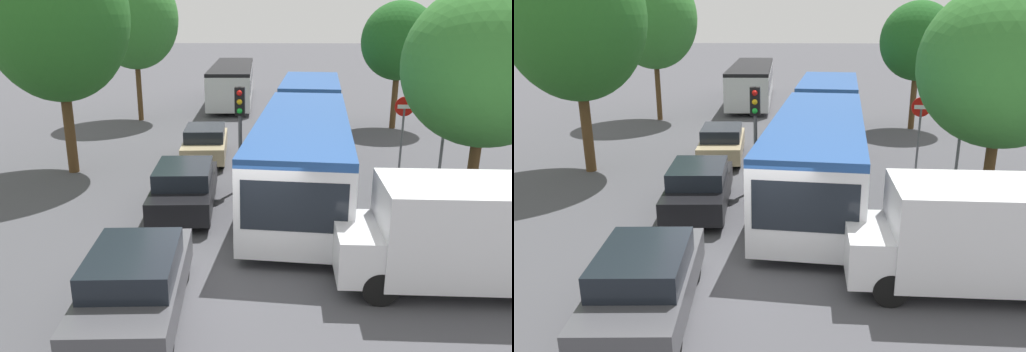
{
  "view_description": "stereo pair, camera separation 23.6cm",
  "coord_description": "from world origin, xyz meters",
  "views": [
    {
      "loc": [
        0.55,
        -9.88,
        5.52
      ],
      "look_at": [
        0.2,
        3.57,
        1.2
      ],
      "focal_mm": 35.0,
      "sensor_mm": 36.0,
      "label": 1
    },
    {
      "loc": [
        0.79,
        -9.87,
        5.52
      ],
      "look_at": [
        0.2,
        3.57,
        1.2
      ],
      "focal_mm": 35.0,
      "sensor_mm": 36.0,
      "label": 2
    }
  ],
  "objects": [
    {
      "name": "no_entry_sign",
      "position": [
        5.35,
        7.8,
        1.88
      ],
      "size": [
        0.7,
        0.08,
        2.82
      ],
      "rotation": [
        0.0,
        0.0,
        -1.57
      ],
      "color": "#56595E",
      "rests_on": "ground"
    },
    {
      "name": "direction_sign_post",
      "position": [
        6.33,
        6.38,
        2.55
      ],
      "size": [
        0.33,
        1.38,
        3.6
      ],
      "rotation": [
        0.0,
        0.0,
        3.34
      ],
      "color": "#56595E",
      "rests_on": "ground"
    },
    {
      "name": "tree_left_mid",
      "position": [
        -6.68,
        7.67,
        5.55
      ],
      "size": [
        4.9,
        4.9,
        8.52
      ],
      "color": "#51381E",
      "rests_on": "ground"
    },
    {
      "name": "white_van",
      "position": [
        4.67,
        -0.26,
        1.24
      ],
      "size": [
        5.05,
        2.1,
        2.31
      ],
      "rotation": [
        0.0,
        0.0,
        3.12
      ],
      "color": "silver",
      "rests_on": "ground"
    },
    {
      "name": "ground_plane",
      "position": [
        0.0,
        0.0,
        0.0
      ],
      "size": [
        200.0,
        200.0,
        0.0
      ],
      "primitive_type": "plane",
      "color": "#47474C"
    },
    {
      "name": "tree_right_near",
      "position": [
        6.69,
        4.6,
        4.19
      ],
      "size": [
        4.75,
        4.75,
        6.52
      ],
      "color": "#51381E",
      "rests_on": "ground"
    },
    {
      "name": "articulated_bus",
      "position": [
        1.99,
        8.85,
        1.52
      ],
      "size": [
        4.44,
        17.86,
        2.63
      ],
      "rotation": [
        0.0,
        0.0,
        -1.67
      ],
      "color": "silver",
      "rests_on": "ground"
    },
    {
      "name": "queued_car_graphite",
      "position": [
        -1.94,
        -1.58,
        0.72
      ],
      "size": [
        1.93,
        4.15,
        1.41
      ],
      "rotation": [
        0.0,
        0.0,
        1.62
      ],
      "color": "#47474C",
      "rests_on": "ground"
    },
    {
      "name": "queued_car_tan",
      "position": [
        -1.98,
        9.49,
        0.68
      ],
      "size": [
        1.84,
        3.96,
        1.35
      ],
      "rotation": [
        0.0,
        0.0,
        1.62
      ],
      "color": "tan",
      "rests_on": "ground"
    },
    {
      "name": "traffic_light",
      "position": [
        -0.37,
        5.83,
        2.5
      ],
      "size": [
        0.32,
        0.36,
        3.4
      ],
      "rotation": [
        0.0,
        0.0,
        -1.59
      ],
      "color": "#56595E",
      "rests_on": "ground"
    },
    {
      "name": "tree_right_mid",
      "position": [
        6.93,
        15.62,
        4.34
      ],
      "size": [
        3.71,
        3.71,
        6.27
      ],
      "color": "#51381E",
      "rests_on": "ground"
    },
    {
      "name": "city_bus_rear",
      "position": [
        -1.89,
        23.68,
        1.42
      ],
      "size": [
        2.76,
        11.48,
        2.46
      ],
      "rotation": [
        0.0,
        0.0,
        1.59
      ],
      "color": "silver",
      "rests_on": "ground"
    },
    {
      "name": "queued_car_black",
      "position": [
        -1.92,
        3.98,
        0.71
      ],
      "size": [
        1.92,
        4.11,
        1.4
      ],
      "rotation": [
        0.0,
        0.0,
        1.62
      ],
      "color": "black",
      "rests_on": "ground"
    },
    {
      "name": "tree_left_far",
      "position": [
        -6.61,
        17.4,
        5.28
      ],
      "size": [
        4.61,
        4.61,
        8.05
      ],
      "color": "#51381E",
      "rests_on": "ground"
    }
  ]
}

